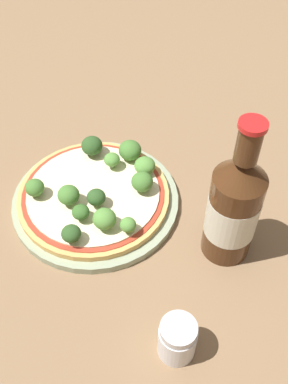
# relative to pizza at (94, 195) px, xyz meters

# --- Properties ---
(ground_plane) EXTENTS (3.00, 3.00, 0.00)m
(ground_plane) POSITION_rel_pizza_xyz_m (0.01, 0.03, -0.02)
(ground_plane) COLOR #846647
(plate) EXTENTS (0.25, 0.25, 0.01)m
(plate) POSITION_rel_pizza_xyz_m (0.00, 0.00, -0.01)
(plate) COLOR #93A384
(plate) RESTS_ON ground_plane
(pizza) EXTENTS (0.22, 0.22, 0.01)m
(pizza) POSITION_rel_pizza_xyz_m (0.00, 0.00, 0.00)
(pizza) COLOR tan
(pizza) RESTS_ON plate
(broccoli_floret_0) EXTENTS (0.02, 0.02, 0.02)m
(broccoli_floret_0) POSITION_rel_pizza_xyz_m (0.04, -0.03, 0.02)
(broccoli_floret_0) COLOR #7A9E5B
(broccoli_floret_0) RESTS_ON pizza
(broccoli_floret_1) EXTENTS (0.02, 0.02, 0.03)m
(broccoli_floret_1) POSITION_rel_pizza_xyz_m (-0.03, 0.04, 0.02)
(broccoli_floret_1) COLOR #7A9E5B
(broccoli_floret_1) RESTS_ON pizza
(broccoli_floret_2) EXTENTS (0.03, 0.03, 0.03)m
(broccoli_floret_2) POSITION_rel_pizza_xyz_m (0.07, -0.01, 0.02)
(broccoli_floret_2) COLOR #7A9E5B
(broccoli_floret_2) RESTS_ON pizza
(broccoli_floret_3) EXTENTS (0.03, 0.03, 0.03)m
(broccoli_floret_3) POSITION_rel_pizza_xyz_m (0.03, 0.07, 0.02)
(broccoli_floret_3) COLOR #7A9E5B
(broccoli_floret_3) RESTS_ON pizza
(broccoli_floret_4) EXTENTS (0.03, 0.03, 0.03)m
(broccoli_floret_4) POSITION_rel_pizza_xyz_m (0.00, -0.04, 0.02)
(broccoli_floret_4) COLOR #7A9E5B
(broccoli_floret_4) RESTS_ON pizza
(broccoli_floret_5) EXTENTS (0.03, 0.03, 0.03)m
(broccoli_floret_5) POSITION_rel_pizza_xyz_m (-0.07, 0.03, 0.03)
(broccoli_floret_5) COLOR #7A9E5B
(broccoli_floret_5) RESTS_ON pizza
(broccoli_floret_6) EXTENTS (0.03, 0.03, 0.03)m
(broccoli_floret_6) POSITION_rel_pizza_xyz_m (-0.03, -0.08, 0.02)
(broccoli_floret_6) COLOR #7A9E5B
(broccoli_floret_6) RESTS_ON pizza
(broccoli_floret_7) EXTENTS (0.03, 0.03, 0.03)m
(broccoli_floret_7) POSITION_rel_pizza_xyz_m (-0.04, 0.08, 0.02)
(broccoli_floret_7) COLOR #7A9E5B
(broccoli_floret_7) RESTS_ON pizza
(broccoli_floret_8) EXTENTS (0.02, 0.02, 0.02)m
(broccoli_floret_8) POSITION_rel_pizza_xyz_m (0.09, 0.02, 0.02)
(broccoli_floret_8) COLOR #7A9E5B
(broccoli_floret_8) RESTS_ON pizza
(broccoli_floret_9) EXTENTS (0.03, 0.03, 0.03)m
(broccoli_floret_9) POSITION_rel_pizza_xyz_m (-0.01, 0.09, 0.02)
(broccoli_floret_9) COLOR #7A9E5B
(broccoli_floret_9) RESTS_ON pizza
(broccoli_floret_10) EXTENTS (0.03, 0.03, 0.03)m
(broccoli_floret_10) POSITION_rel_pizza_xyz_m (0.07, -0.05, 0.02)
(broccoli_floret_10) COLOR #7A9E5B
(broccoli_floret_10) RESTS_ON pizza
(broccoli_floret_11) EXTENTS (0.03, 0.03, 0.03)m
(broccoli_floret_11) POSITION_rel_pizza_xyz_m (0.03, -0.00, 0.02)
(broccoli_floret_11) COLOR #7A9E5B
(broccoli_floret_11) RESTS_ON pizza
(beer_bottle) EXTENTS (0.07, 0.07, 0.22)m
(beer_bottle) POSITION_rel_pizza_xyz_m (0.15, 0.14, 0.07)
(beer_bottle) COLOR #472814
(beer_bottle) RESTS_ON ground_plane
(pepper_shaker) EXTENTS (0.04, 0.04, 0.06)m
(pepper_shaker) POSITION_rel_pizza_xyz_m (0.25, 0.01, 0.01)
(pepper_shaker) COLOR silver
(pepper_shaker) RESTS_ON ground_plane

